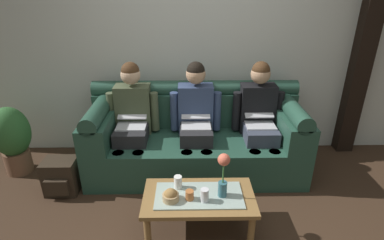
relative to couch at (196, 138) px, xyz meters
The scene contains 14 objects.
back_wall_patterned 1.20m from the couch, 90.00° to the left, with size 6.00×0.12×2.90m, color silver.
timber_pillar 2.23m from the couch, 12.14° to the left, with size 0.20×0.20×2.90m, color black.
couch is the anchor object (origin of this frame).
person_left 0.75m from the couch, behind, with size 0.56×0.67×1.22m.
person_middle 0.29m from the couch, 90.00° to the right, with size 0.56×0.67×1.22m.
person_right 0.75m from the couch, ahead, with size 0.56×0.67×1.22m.
coffee_table 1.00m from the couch, 90.00° to the right, with size 0.93×0.50×0.37m.
flower_vase 1.06m from the couch, 79.32° to the right, with size 0.10×0.10×0.39m.
snack_bowl 1.09m from the couch, 102.14° to the right, with size 0.13×0.13×0.11m.
cup_near_left 0.92m from the couch, 100.91° to the right, with size 0.07×0.07×0.11m, color white.
cup_near_right 1.06m from the couch, 94.18° to the right, with size 0.07×0.07×0.08m, color #B26633.
cup_far_center 1.08m from the couch, 87.76° to the right, with size 0.07×0.07×0.11m, color silver.
backpack_left 1.45m from the couch, 161.90° to the right, with size 0.32×0.29×0.36m.
potted_plant 2.01m from the couch, behind, with size 0.40×0.40×0.78m.
Camera 1 is at (-0.09, -1.87, 1.98)m, focal length 28.59 mm.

